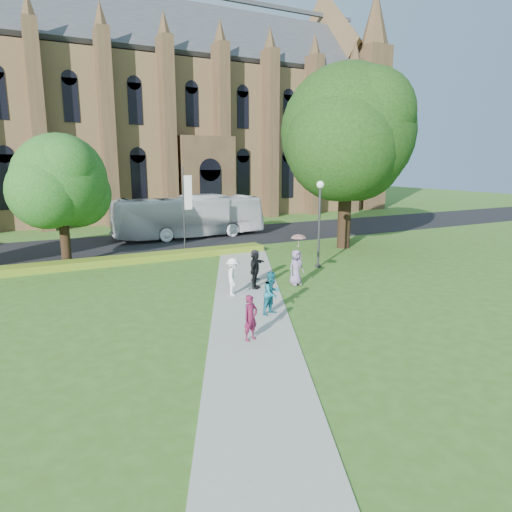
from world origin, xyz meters
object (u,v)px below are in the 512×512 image
large_tree (348,133)px  streetlamp (319,214)px  pedestrian_0 (251,318)px  tour_coach (189,216)px

large_tree → streetlamp: bearing=-140.7°
streetlamp → large_tree: bearing=39.3°
streetlamp → pedestrian_0: streetlamp is taller
large_tree → pedestrian_0: large_tree is taller
large_tree → pedestrian_0: size_ratio=7.89×
streetlamp → tour_coach: 14.76m
large_tree → tour_coach: large_tree is taller
streetlamp → tour_coach: bearing=102.2°
large_tree → tour_coach: size_ratio=1.03×
streetlamp → large_tree: size_ratio=0.40×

